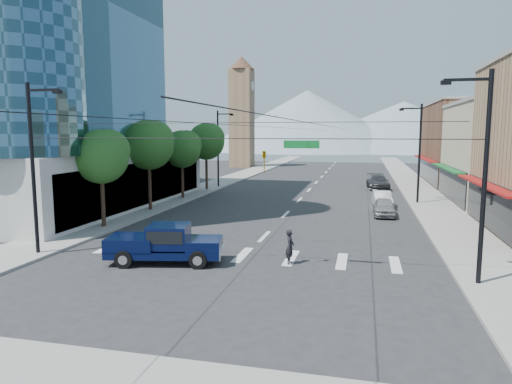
% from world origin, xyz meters
% --- Properties ---
extents(ground, '(160.00, 160.00, 0.00)m').
position_xyz_m(ground, '(0.00, 0.00, 0.00)').
color(ground, '#28282B').
rests_on(ground, ground).
extents(sidewalk_left, '(4.00, 120.00, 0.15)m').
position_xyz_m(sidewalk_left, '(-12.00, 40.00, 0.07)').
color(sidewalk_left, gray).
rests_on(sidewalk_left, ground).
extents(sidewalk_right, '(4.00, 120.00, 0.15)m').
position_xyz_m(sidewalk_right, '(12.00, 40.00, 0.07)').
color(sidewalk_right, gray).
rests_on(sidewalk_right, ground).
extents(shop_far, '(12.00, 18.00, 10.00)m').
position_xyz_m(shop_far, '(20.00, 40.00, 5.00)').
color(shop_far, brown).
rests_on(shop_far, ground).
extents(clock_tower, '(4.80, 4.80, 20.40)m').
position_xyz_m(clock_tower, '(-16.50, 62.00, 10.64)').
color(clock_tower, '#8C6B4C').
rests_on(clock_tower, ground).
extents(mountain_left, '(80.00, 80.00, 22.00)m').
position_xyz_m(mountain_left, '(-15.00, 150.00, 11.00)').
color(mountain_left, gray).
rests_on(mountain_left, ground).
extents(mountain_right, '(90.00, 90.00, 18.00)m').
position_xyz_m(mountain_right, '(20.00, 160.00, 9.00)').
color(mountain_right, gray).
rests_on(mountain_right, ground).
extents(tree_near, '(3.65, 3.64, 6.71)m').
position_xyz_m(tree_near, '(-11.07, 6.10, 4.99)').
color(tree_near, black).
rests_on(tree_near, ground).
extents(tree_midnear, '(4.09, 4.09, 7.52)m').
position_xyz_m(tree_midnear, '(-11.07, 13.10, 5.59)').
color(tree_midnear, black).
rests_on(tree_midnear, ground).
extents(tree_midfar, '(3.65, 3.64, 6.71)m').
position_xyz_m(tree_midfar, '(-11.07, 20.10, 4.99)').
color(tree_midfar, black).
rests_on(tree_midfar, ground).
extents(tree_far, '(4.09, 4.09, 7.52)m').
position_xyz_m(tree_far, '(-11.07, 27.10, 5.59)').
color(tree_far, black).
rests_on(tree_far, ground).
extents(signal_rig, '(21.80, 0.20, 9.00)m').
position_xyz_m(signal_rig, '(0.19, -1.00, 4.64)').
color(signal_rig, black).
rests_on(signal_rig, ground).
extents(lamp_pole_nw, '(2.00, 0.25, 9.00)m').
position_xyz_m(lamp_pole_nw, '(-10.67, 30.00, 4.94)').
color(lamp_pole_nw, black).
rests_on(lamp_pole_nw, ground).
extents(lamp_pole_ne, '(2.00, 0.25, 9.00)m').
position_xyz_m(lamp_pole_ne, '(10.67, 22.00, 4.94)').
color(lamp_pole_ne, black).
rests_on(lamp_pole_ne, ground).
extents(pickup_truck, '(6.02, 3.14, 1.94)m').
position_xyz_m(pickup_truck, '(-3.62, -0.78, 1.01)').
color(pickup_truck, '#071037').
rests_on(pickup_truck, ground).
extents(pedestrian, '(0.43, 0.64, 1.74)m').
position_xyz_m(pedestrian, '(2.50, 0.47, 0.87)').
color(pedestrian, black).
rests_on(pedestrian, ground).
extents(parked_car_near, '(1.67, 4.10, 1.39)m').
position_xyz_m(parked_car_near, '(7.60, 15.18, 0.70)').
color(parked_car_near, '#99999E').
rests_on(parked_car_near, ground).
extents(parked_car_mid, '(1.74, 4.28, 1.38)m').
position_xyz_m(parked_car_mid, '(7.60, 19.59, 0.69)').
color(parked_car_mid, silver).
rests_on(parked_car_mid, ground).
extents(parked_car_far, '(2.77, 5.74, 1.61)m').
position_xyz_m(parked_car_far, '(7.60, 32.73, 0.81)').
color(parked_car_far, '#333336').
rests_on(parked_car_far, ground).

